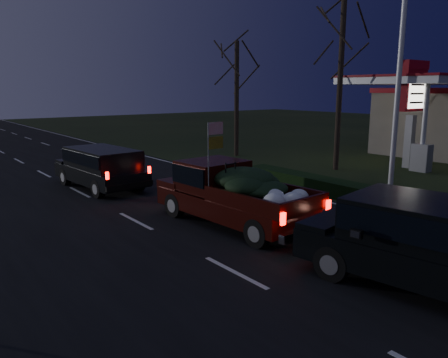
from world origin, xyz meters
TOP-DOWN VIEW (x-y plane):
  - ground at (0.00, 0.00)m, footprint 120.00×120.00m
  - road_asphalt at (0.00, 0.00)m, footprint 14.00×120.00m
  - hedge_row at (7.80, 3.00)m, footprint 1.00×10.00m
  - light_pole at (9.50, 2.00)m, footprint 0.50×0.90m
  - gas_price_pylon at (16.00, 4.99)m, footprint 2.00×0.41m
  - gas_canopy at (18.00, 6.00)m, footprint 7.10×6.10m
  - bare_tree_mid at (12.50, 7.00)m, footprint 3.60×3.60m
  - bare_tree_far at (11.50, 14.00)m, footprint 3.60×3.60m
  - pickup_truck at (2.30, 2.94)m, footprint 2.43×5.56m
  - lead_suv at (1.04, 10.16)m, footprint 2.36×4.96m
  - rear_suv at (2.71, -3.30)m, footprint 3.06×5.62m

SIDE VIEW (x-z plane):
  - ground at x=0.00m, z-range 0.00..0.00m
  - road_asphalt at x=0.00m, z-range 0.00..0.02m
  - hedge_row at x=7.80m, z-range 0.00..0.60m
  - lead_suv at x=1.04m, z-range 0.36..1.74m
  - pickup_truck at x=2.30m, z-range -0.36..2.49m
  - rear_suv at x=2.71m, z-range 0.39..1.92m
  - gas_price_pylon at x=16.00m, z-range 0.98..6.56m
  - gas_canopy at x=18.00m, z-range 1.91..6.79m
  - bare_tree_far at x=11.50m, z-range 1.73..8.73m
  - light_pole at x=9.50m, z-range 0.90..10.06m
  - bare_tree_mid at x=12.50m, z-range 2.10..10.60m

